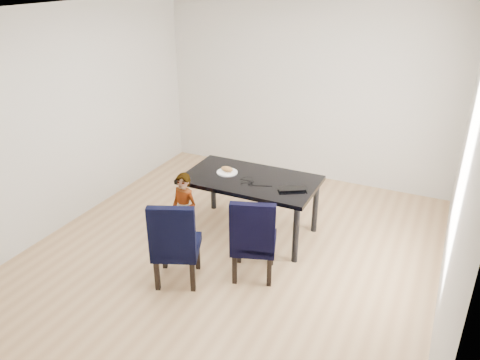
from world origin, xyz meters
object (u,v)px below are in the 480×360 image
at_px(dining_table, 250,206).
at_px(chair_right, 254,236).
at_px(child, 184,212).
at_px(plate, 227,172).
at_px(laptop, 292,187).
at_px(chair_left, 176,240).

relative_size(dining_table, chair_right, 1.67).
bearing_deg(child, chair_right, 1.15).
relative_size(chair_right, plate, 3.74).
relative_size(chair_right, laptop, 2.95).
height_order(dining_table, plate, plate).
xyz_separation_m(dining_table, child, (-0.55, -0.65, 0.10)).
relative_size(child, laptop, 2.94).
bearing_deg(child, laptop, 37.79).
height_order(dining_table, chair_right, chair_right).
bearing_deg(plate, chair_left, -88.83).
bearing_deg(chair_right, laptop, 60.18).
bearing_deg(child, dining_table, 58.85).
distance_m(dining_table, chair_left, 1.25).
bearing_deg(plate, dining_table, -3.47).
xyz_separation_m(dining_table, plate, (-0.33, 0.02, 0.38)).
bearing_deg(laptop, chair_left, 22.57).
bearing_deg(chair_right, child, 153.84).
distance_m(chair_left, child, 0.61).
bearing_deg(chair_left, dining_table, 53.57).
relative_size(plate, laptop, 0.79).
relative_size(dining_table, chair_left, 1.65).
height_order(chair_right, child, chair_right).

